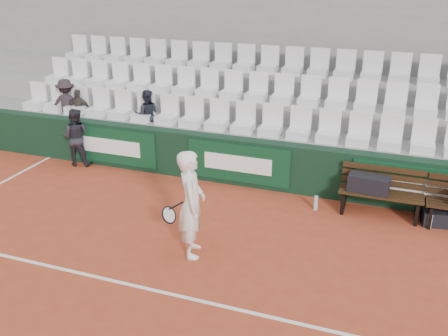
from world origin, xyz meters
TOP-DOWN VIEW (x-y plane):
  - ground at (0.00, 0.00)m, footprint 80.00×80.00m
  - court_baseline at (0.00, 0.00)m, footprint 18.00×0.06m
  - back_barrier at (0.07, 3.99)m, footprint 18.00×0.34m
  - grandstand_tier_front at (0.00, 4.62)m, footprint 18.00×0.95m
  - grandstand_tier_mid at (0.00, 5.58)m, footprint 18.00×0.95m
  - grandstand_tier_back at (0.00, 6.53)m, footprint 18.00×0.95m
  - grandstand_rear_wall at (0.00, 7.15)m, footprint 18.00×0.30m
  - seat_row_front at (0.00, 4.45)m, footprint 11.90×0.44m
  - seat_row_mid at (0.00, 5.40)m, footprint 11.90×0.44m
  - seat_row_back at (0.00, 6.35)m, footprint 11.90×0.44m
  - bench_left at (2.68, 3.51)m, footprint 1.50×0.56m
  - sports_bag_left at (2.44, 3.48)m, footprint 0.75×0.37m
  - sports_bag_ground at (3.66, 3.43)m, footprint 0.50×0.35m
  - water_bottle_near at (1.53, 3.31)m, footprint 0.08×0.08m
  - water_bottle_far at (3.55, 3.28)m, footprint 0.08×0.08m
  - tennis_player at (-0.07, 1.12)m, footprint 0.81×0.75m
  - ball_kid at (-4.05, 3.73)m, footprint 0.74×0.63m
  - spectator_a at (-4.80, 4.50)m, footprint 0.92×0.75m
  - spectator_b at (-4.46, 4.50)m, footprint 0.64×0.38m
  - spectator_c at (-2.62, 4.50)m, footprint 0.69×0.63m

SIDE VIEW (x-z plane):
  - ground at x=0.00m, z-range 0.00..0.00m
  - court_baseline at x=0.00m, z-range 0.00..0.01m
  - water_bottle_far at x=3.55m, z-range 0.00..0.28m
  - sports_bag_ground at x=3.66m, z-range 0.00..0.28m
  - water_bottle_near at x=1.53m, z-range 0.00..0.28m
  - bench_left at x=2.68m, z-range 0.00..0.45m
  - grandstand_tier_front at x=0.00m, z-range 0.00..1.00m
  - back_barrier at x=0.07m, z-range 0.00..1.00m
  - sports_bag_left at x=2.44m, z-range 0.45..0.76m
  - ball_kid at x=-4.05m, z-range 0.00..1.34m
  - grandstand_tier_mid at x=0.00m, z-range 0.00..1.45m
  - tennis_player at x=-0.07m, z-range 0.00..1.77m
  - grandstand_tier_back at x=0.00m, z-range 0.00..1.90m
  - seat_row_front at x=0.00m, z-range 1.00..1.63m
  - spectator_b at x=-4.46m, z-range 1.00..2.02m
  - spectator_c at x=-2.62m, z-range 1.00..2.16m
  - spectator_a at x=-4.80m, z-range 1.00..2.24m
  - seat_row_mid at x=0.00m, z-range 1.45..2.08m
  - grandstand_rear_wall at x=0.00m, z-range 0.00..4.40m
  - seat_row_back at x=0.00m, z-range 1.90..2.53m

